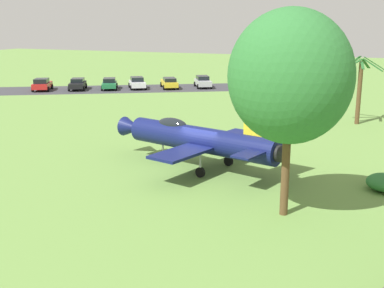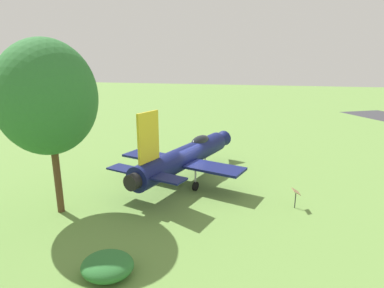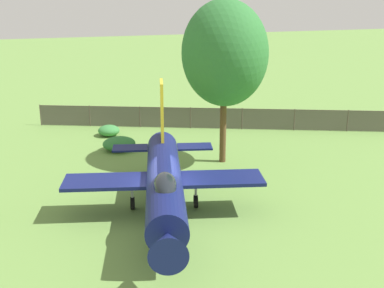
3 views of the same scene
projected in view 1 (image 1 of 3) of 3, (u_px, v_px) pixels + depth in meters
name	position (u px, v px, depth m)	size (l,w,h in m)	color
ground_plane	(201.00, 168.00, 30.30)	(200.00, 200.00, 0.00)	#668E42
parking_strip	(125.00, 89.00, 65.09)	(39.67, 8.00, 0.00)	#38383D
display_jet	(197.00, 138.00, 30.04)	(12.01, 9.07, 5.47)	#111951
shade_tree	(290.00, 77.00, 21.60)	(5.52, 4.73, 9.37)	brown
palm_tree	(359.00, 87.00, 42.49)	(4.38, 4.16, 5.83)	brown
shrub_by_tree	(384.00, 182.00, 26.31)	(1.87, 2.09, 0.87)	#2D7033
info_plaque	(268.00, 133.00, 35.81)	(0.67, 0.51, 1.14)	#333333
parked_car_silver	(203.00, 82.00, 66.33)	(3.62, 4.50, 1.53)	#B2B5BA
parked_car_yellow	(169.00, 83.00, 65.59)	(4.00, 4.94, 1.41)	gold
parked_car_white	(137.00, 83.00, 65.20)	(3.84, 4.46, 1.51)	silver
parked_car_green	(109.00, 83.00, 64.75)	(3.65, 4.64, 1.41)	#1E6B3D
parked_car_black	(78.00, 84.00, 64.20)	(3.53, 4.56, 1.45)	black
parked_car_red	(42.00, 84.00, 63.46)	(3.60, 4.54, 1.56)	red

